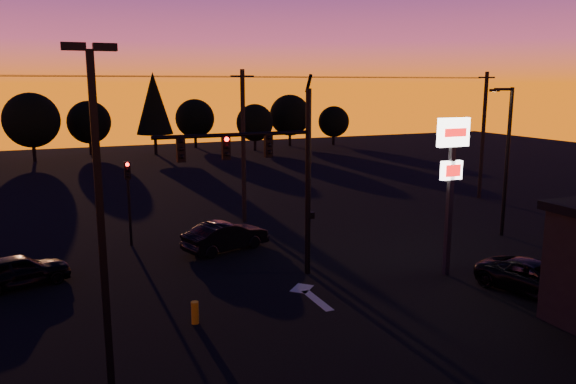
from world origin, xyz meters
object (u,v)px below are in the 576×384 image
at_px(suv_parked, 536,278).
at_px(bollard, 195,313).
at_px(pylon_sign, 452,163).
at_px(streetlight, 506,155).
at_px(car_mid, 226,236).
at_px(parking_lot_light, 100,204).
at_px(secondary_signal, 129,191).
at_px(traffic_signal_mast, 273,164).
at_px(car_left, 18,271).

bearing_deg(suv_parked, bollard, 153.45).
height_order(pylon_sign, bollard, pylon_sign).
relative_size(streetlight, car_mid, 1.82).
distance_m(car_mid, suv_parked, 14.19).
relative_size(parking_lot_light, suv_parked, 1.99).
height_order(secondary_signal, suv_parked, secondary_signal).
bearing_deg(traffic_signal_mast, secondary_signal, 123.19).
distance_m(traffic_signal_mast, parking_lot_light, 10.19).
xyz_separation_m(secondary_signal, bollard, (0.68, -10.69, -2.46)).
height_order(secondary_signal, streetlight, streetlight).
height_order(traffic_signal_mast, car_mid, traffic_signal_mast).
distance_m(traffic_signal_mast, car_left, 11.30).
xyz_separation_m(parking_lot_light, car_mid, (6.75, 11.77, -4.55)).
bearing_deg(pylon_sign, car_left, 161.63).
bearing_deg(car_mid, secondary_signal, 39.14).
bearing_deg(car_left, streetlight, -110.27).
xyz_separation_m(traffic_signal_mast, suv_parked, (8.89, -5.73, -4.30)).
xyz_separation_m(pylon_sign, suv_parked, (1.79, -3.23, -4.28)).
relative_size(secondary_signal, car_left, 1.09).
bearing_deg(parking_lot_light, car_left, 104.20).
distance_m(pylon_sign, car_mid, 11.42).
bearing_deg(traffic_signal_mast, streetlight, 6.14).
bearing_deg(pylon_sign, streetlight, 30.08).
relative_size(secondary_signal, suv_parked, 0.95).
distance_m(bollard, suv_parked, 13.35).
height_order(car_mid, suv_parked, car_mid).
xyz_separation_m(pylon_sign, car_mid, (-7.75, 7.27, -4.19)).
bearing_deg(parking_lot_light, streetlight, 21.65).
bearing_deg(car_left, bollard, -154.22).
bearing_deg(bollard, suv_parked, -10.90).
relative_size(parking_lot_light, car_mid, 2.08).
distance_m(pylon_sign, suv_parked, 5.65).
distance_m(traffic_signal_mast, bollard, 6.98).
relative_size(bollard, suv_parked, 0.17).
distance_m(secondary_signal, car_mid, 5.48).
bearing_deg(streetlight, parking_lot_light, -158.35).
height_order(parking_lot_light, car_left, parking_lot_light).
height_order(traffic_signal_mast, car_left, traffic_signal_mast).
bearing_deg(traffic_signal_mast, parking_lot_light, -136.63).
bearing_deg(parking_lot_light, secondary_signal, 80.21).
height_order(parking_lot_light, streetlight, parking_lot_light).
height_order(pylon_sign, streetlight, streetlight).
height_order(secondary_signal, parking_lot_light, parking_lot_light).
bearing_deg(traffic_signal_mast, pylon_sign, -19.36).
relative_size(parking_lot_light, bollard, 11.50).
distance_m(bollard, car_left, 8.60).
distance_m(secondary_signal, bollard, 11.00).
distance_m(traffic_signal_mast, car_mid, 6.40).
bearing_deg(secondary_signal, traffic_signal_mast, -56.81).
distance_m(secondary_signal, suv_parked, 19.23).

